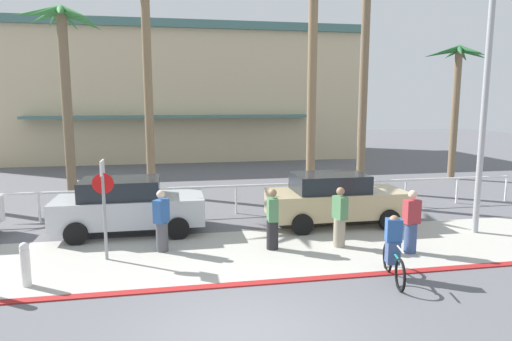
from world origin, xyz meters
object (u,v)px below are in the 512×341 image
(stop_sign_bike_lane, at_px, (104,196))
(pedestrian_1, at_px, (340,220))
(palm_tree_3, at_px, (312,42))
(palm_tree_4, at_px, (366,23))
(palm_tree_2, at_px, (145,35))
(cyclist_teal_0, at_px, (393,249))
(pedestrian_0, at_px, (411,224))
(palm_tree_1, at_px, (64,54))
(car_silver_1, at_px, (128,205))
(bollard_3, at_px, (25,264))
(pedestrian_3, at_px, (272,222))
(pedestrian_2, at_px, (162,224))
(palm_tree_5, at_px, (456,76))
(car_tan_2, at_px, (335,199))
(streetlight_curb, at_px, (491,91))

(stop_sign_bike_lane, bearing_deg, pedestrian_1, -1.11)
(palm_tree_3, height_order, palm_tree_4, palm_tree_4)
(palm_tree_2, height_order, palm_tree_4, palm_tree_4)
(palm_tree_3, distance_m, cyclist_teal_0, 9.90)
(pedestrian_0, height_order, pedestrian_1, pedestrian_0)
(palm_tree_4, bearing_deg, cyclist_teal_0, -109.61)
(palm_tree_1, distance_m, car_silver_1, 6.70)
(palm_tree_4, bearing_deg, pedestrian_1, -117.68)
(bollard_3, height_order, car_silver_1, car_silver_1)
(palm_tree_4, relative_size, pedestrian_3, 6.00)
(pedestrian_2, bearing_deg, cyclist_teal_0, -28.98)
(palm_tree_2, distance_m, palm_tree_5, 15.13)
(pedestrian_1, bearing_deg, pedestrian_2, 173.78)
(palm_tree_2, bearing_deg, palm_tree_3, -19.08)
(cyclist_teal_0, bearing_deg, palm_tree_4, 70.39)
(stop_sign_bike_lane, bearing_deg, cyclist_teal_0, -20.60)
(palm_tree_2, bearing_deg, bollard_3, -103.79)
(bollard_3, bearing_deg, car_tan_2, 22.43)
(cyclist_teal_0, xyz_separation_m, pedestrian_1, (-0.38, 2.34, 0.08))
(palm_tree_1, xyz_separation_m, cyclist_teal_0, (8.60, -8.77, -4.98))
(bollard_3, xyz_separation_m, palm_tree_2, (2.29, 9.32, 6.11))
(palm_tree_1, height_order, pedestrian_1, palm_tree_1)
(pedestrian_3, bearing_deg, car_tan_2, 38.78)
(palm_tree_3, bearing_deg, palm_tree_2, 160.92)
(palm_tree_2, bearing_deg, car_silver_1, -94.51)
(streetlight_curb, height_order, car_tan_2, streetlight_curb)
(bollard_3, bearing_deg, stop_sign_bike_lane, 43.10)
(bollard_3, bearing_deg, palm_tree_2, 76.21)
(palm_tree_2, bearing_deg, palm_tree_1, -150.43)
(pedestrian_0, bearing_deg, pedestrian_2, 168.13)
(palm_tree_5, height_order, pedestrian_3, palm_tree_5)
(streetlight_curb, height_order, pedestrian_1, streetlight_curb)
(palm_tree_5, bearing_deg, cyclist_teal_0, -128.33)
(bollard_3, distance_m, palm_tree_1, 9.29)
(stop_sign_bike_lane, xyz_separation_m, car_tan_2, (6.84, 2.04, -0.81))
(palm_tree_2, relative_size, pedestrian_2, 5.42)
(car_silver_1, relative_size, pedestrian_3, 2.61)
(stop_sign_bike_lane, bearing_deg, car_silver_1, 81.35)
(pedestrian_2, bearing_deg, car_tan_2, 16.72)
(palm_tree_2, xyz_separation_m, car_tan_2, (6.04, -5.88, -5.76))
(palm_tree_3, xyz_separation_m, pedestrian_2, (-5.77, -5.32, -5.45))
(palm_tree_4, height_order, pedestrian_2, palm_tree_4)
(car_silver_1, distance_m, car_tan_2, 6.49)
(palm_tree_1, bearing_deg, palm_tree_5, 9.29)
(stop_sign_bike_lane, xyz_separation_m, pedestrian_3, (4.32, 0.02, -0.90))
(palm_tree_4, height_order, pedestrian_1, palm_tree_4)
(car_tan_2, xyz_separation_m, pedestrian_1, (-0.66, -2.16, -0.09))
(palm_tree_4, height_order, car_tan_2, palm_tree_4)
(palm_tree_1, relative_size, pedestrian_0, 4.33)
(stop_sign_bike_lane, relative_size, car_tan_2, 0.58)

